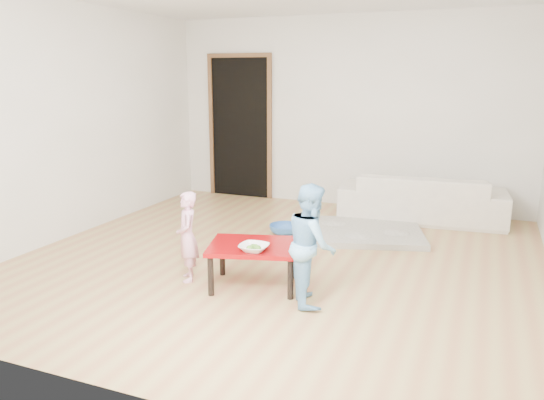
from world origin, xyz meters
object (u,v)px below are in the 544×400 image
Objects in this scene: red_table at (254,265)px; child_pink at (187,237)px; bowl at (254,248)px; sofa at (422,197)px; basin at (285,229)px; child_blue at (312,244)px.

child_pink is (-0.61, -0.09, 0.21)m from red_table.
red_table is 3.19× the size of bowl.
basin is at bearing 37.31° from sofa.
bowl is at bearing 49.04° from child_pink.
basin is at bearing 101.24° from red_table.
bowl is at bearing -66.76° from red_table.
red_table is at bearing 113.24° from bowl.
child_blue reaches higher than bowl.
sofa is 3.13m from bowl.
child_blue is at bearing 75.32° from sofa.
sofa is at bearing 42.00° from basin.
red_table is 1.59m from basin.
sofa reaches higher than bowl.
child_pink is (-0.68, 0.08, -0.01)m from bowl.
red_table is 0.65m from child_pink.
child_blue reaches higher than basin.
sofa reaches higher than basin.
child_blue is (1.17, -0.04, 0.09)m from child_pink.
red_table is 2.13× the size of basin.
child_pink is at bearing 55.05° from sofa.
child_blue is at bearing 5.25° from bowl.
child_blue is 1.94m from basin.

